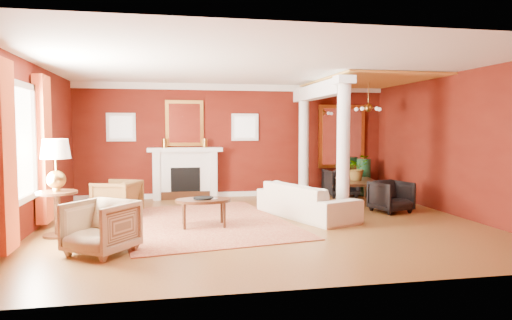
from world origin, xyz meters
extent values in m
plane|color=brown|center=(0.00, 0.00, 0.00)|extent=(8.00, 8.00, 0.00)
cube|color=#5A170C|center=(0.00, 3.50, 1.45)|extent=(8.00, 0.04, 2.90)
cube|color=#5A170C|center=(0.00, -3.50, 1.45)|extent=(8.00, 0.04, 2.90)
cube|color=#5A170C|center=(-4.00, 0.00, 1.45)|extent=(0.04, 7.00, 2.90)
cube|color=#5A170C|center=(4.00, 0.00, 1.45)|extent=(0.04, 7.00, 2.90)
cube|color=white|center=(0.00, 0.00, 2.90)|extent=(8.00, 7.00, 0.04)
cube|color=white|center=(-1.30, 3.33, 0.60)|extent=(1.60, 0.34, 1.20)
cube|color=black|center=(-1.30, 3.16, 0.45)|extent=(0.72, 0.03, 0.70)
cube|color=black|center=(-1.30, 3.16, 0.10)|extent=(1.20, 0.05, 0.20)
cube|color=white|center=(-1.30, 3.29, 1.24)|extent=(1.85, 0.42, 0.10)
cube|color=white|center=(-2.00, 3.30, 0.60)|extent=(0.16, 0.40, 1.20)
cube|color=white|center=(-0.60, 3.30, 0.60)|extent=(0.16, 0.40, 1.20)
cube|color=gold|center=(-1.30, 3.46, 1.90)|extent=(0.95, 0.06, 1.15)
cube|color=white|center=(-1.30, 3.42, 1.90)|extent=(0.78, 0.02, 0.98)
cube|color=white|center=(-2.85, 3.47, 1.80)|extent=(0.70, 0.06, 0.70)
cube|color=white|center=(-2.85, 3.44, 1.80)|extent=(0.54, 0.02, 0.54)
cube|color=white|center=(0.25, 3.47, 1.80)|extent=(0.70, 0.06, 0.70)
cube|color=white|center=(0.25, 3.44, 1.80)|extent=(0.54, 0.02, 0.54)
cube|color=white|center=(-3.98, -0.60, 1.55)|extent=(0.03, 1.30, 1.70)
cube|color=white|center=(-3.95, -1.30, 1.55)|extent=(0.08, 0.10, 1.90)
cube|color=white|center=(-3.95, 0.10, 1.55)|extent=(0.08, 0.10, 1.90)
cube|color=#C64C21|center=(-3.88, -1.60, 1.40)|extent=(0.18, 0.55, 2.60)
cube|color=#C64C21|center=(-3.88, 0.40, 1.40)|extent=(0.18, 0.55, 2.60)
cube|color=white|center=(1.70, 0.30, 0.10)|extent=(0.34, 0.34, 0.20)
cylinder|color=white|center=(1.70, 0.30, 1.45)|extent=(0.26, 0.26, 2.50)
cube|color=white|center=(1.70, 0.30, 2.72)|extent=(0.36, 0.36, 0.16)
cube|color=white|center=(1.70, 3.00, 0.10)|extent=(0.34, 0.34, 0.20)
cylinder|color=white|center=(1.70, 3.00, 1.45)|extent=(0.26, 0.26, 2.50)
cube|color=white|center=(1.70, 3.00, 2.72)|extent=(0.36, 0.36, 0.16)
cube|color=white|center=(1.70, 1.90, 2.62)|extent=(0.30, 3.20, 0.32)
cube|color=gold|center=(2.85, 1.75, 2.87)|extent=(2.30, 3.40, 0.04)
cube|color=gold|center=(2.90, 3.46, 1.55)|extent=(1.30, 0.06, 1.70)
cube|color=white|center=(2.90, 3.42, 1.55)|extent=(1.10, 0.02, 1.50)
cylinder|color=#AE8436|center=(2.90, 1.80, 2.58)|extent=(0.02, 0.02, 0.65)
sphere|color=#AE8436|center=(2.90, 1.80, 2.25)|extent=(0.20, 0.20, 0.20)
sphere|color=silver|center=(3.18, 1.80, 2.22)|extent=(0.09, 0.09, 0.09)
sphere|color=silver|center=(2.99, 2.07, 2.22)|extent=(0.09, 0.09, 0.09)
sphere|color=silver|center=(2.67, 1.96, 2.22)|extent=(0.09, 0.09, 0.09)
sphere|color=silver|center=(2.67, 1.64, 2.22)|extent=(0.09, 0.09, 0.09)
sphere|color=silver|center=(2.99, 1.53, 2.22)|extent=(0.09, 0.09, 0.09)
cube|color=white|center=(0.00, 3.46, 2.82)|extent=(8.00, 0.08, 0.16)
cube|color=white|center=(0.00, 3.46, 0.06)|extent=(8.00, 0.08, 0.12)
cube|color=maroon|center=(-1.08, 0.27, 0.01)|extent=(3.61, 4.42, 0.02)
imported|color=beige|center=(0.99, 0.45, 0.45)|extent=(1.45, 2.39, 0.90)
imported|color=black|center=(-2.73, 1.25, 0.40)|extent=(0.98, 1.00, 0.80)
imported|color=tan|center=(-2.65, -1.60, 0.42)|extent=(1.10, 1.09, 0.84)
cylinder|color=black|center=(-1.09, -0.09, 0.48)|extent=(1.00, 1.00, 0.05)
cylinder|color=black|center=(-1.44, -0.31, 0.22)|extent=(0.05, 0.05, 0.45)
cylinder|color=black|center=(-0.74, -0.31, 0.22)|extent=(0.05, 0.05, 0.45)
cylinder|color=black|center=(-1.44, 0.13, 0.22)|extent=(0.05, 0.05, 0.45)
cylinder|color=black|center=(-0.74, 0.13, 0.22)|extent=(0.05, 0.05, 0.45)
imported|color=black|center=(-1.02, -0.14, 0.61)|extent=(0.14, 0.09, 0.20)
cylinder|color=black|center=(-3.50, -0.37, 0.02)|extent=(0.47, 0.47, 0.04)
cylinder|color=black|center=(-3.50, -0.37, 0.36)|extent=(0.10, 0.10, 0.73)
cylinder|color=black|center=(-3.50, -0.37, 0.73)|extent=(0.64, 0.64, 0.04)
sphere|color=#AE8436|center=(-3.50, -0.37, 0.94)|extent=(0.30, 0.30, 0.30)
cylinder|color=#AE8436|center=(-3.50, -0.37, 1.15)|extent=(0.03, 0.03, 0.32)
cone|color=silver|center=(-3.50, -0.37, 1.44)|extent=(0.47, 0.47, 0.32)
imported|color=black|center=(2.71, 1.87, 0.43)|extent=(0.85, 1.63, 0.86)
imported|color=black|center=(2.91, 0.61, 0.36)|extent=(0.86, 0.83, 0.73)
imported|color=black|center=(2.67, 2.92, 0.40)|extent=(0.77, 0.72, 0.79)
sphere|color=#144020|center=(3.35, 3.00, 0.19)|extent=(0.41, 0.41, 0.41)
cylinder|color=#144020|center=(3.35, 3.00, 0.48)|extent=(0.37, 0.37, 0.97)
imported|color=#26591E|center=(2.64, 1.82, 1.10)|extent=(0.69, 0.73, 0.47)
camera|label=1|loc=(-1.68, -8.23, 1.77)|focal=32.00mm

